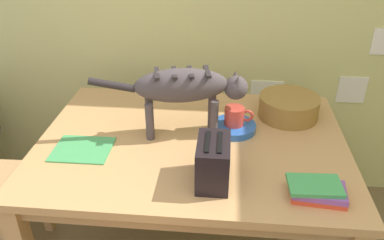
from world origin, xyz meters
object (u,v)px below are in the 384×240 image
at_px(book_stack, 317,190).
at_px(wicker_basket, 289,106).
at_px(dining_table, 192,155).
at_px(saucer_bowl, 234,127).
at_px(cat, 187,88).
at_px(toaster, 213,162).
at_px(coffee_mug, 235,116).
at_px(magazine, 83,149).

bearing_deg(book_stack, wicker_basket, 93.37).
distance_m(dining_table, saucer_bowl, 0.23).
distance_m(cat, saucer_bowl, 0.30).
relative_size(cat, saucer_bowl, 3.31).
bearing_deg(dining_table, toaster, -69.51).
xyz_separation_m(dining_table, coffee_mug, (0.19, 0.10, 0.16)).
xyz_separation_m(wicker_basket, toaster, (-0.34, -0.54, 0.03)).
bearing_deg(coffee_mug, dining_table, -151.36).
bearing_deg(wicker_basket, toaster, -122.29).
bearing_deg(toaster, cat, 111.38).
relative_size(saucer_bowl, coffee_mug, 1.55).
bearing_deg(coffee_mug, magazine, -160.69).
distance_m(cat, coffee_mug, 0.26).
bearing_deg(book_stack, magazine, 167.07).
relative_size(dining_table, saucer_bowl, 6.66).
height_order(magazine, toaster, toaster).
height_order(book_stack, wicker_basket, wicker_basket).
height_order(coffee_mug, toaster, toaster).
height_order(coffee_mug, magazine, coffee_mug).
height_order(cat, magazine, cat).
bearing_deg(cat, dining_table, 14.32).
bearing_deg(dining_table, saucer_bowl, 29.07).
distance_m(dining_table, coffee_mug, 0.26).
relative_size(dining_table, cat, 2.01).
bearing_deg(cat, saucer_bowl, 90.00).
xyz_separation_m(dining_table, wicker_basket, (0.44, 0.26, 0.14)).
bearing_deg(saucer_bowl, cat, -168.90).
distance_m(dining_table, wicker_basket, 0.53).
relative_size(cat, toaster, 3.35).
xyz_separation_m(saucer_bowl, magazine, (-0.64, -0.22, -0.01)).
bearing_deg(wicker_basket, magazine, -157.07).
distance_m(coffee_mug, magazine, 0.68).
relative_size(magazine, toaster, 1.21).
xyz_separation_m(cat, coffee_mug, (0.21, 0.04, -0.15)).
bearing_deg(coffee_mug, cat, -169.07).
distance_m(cat, book_stack, 0.67).
distance_m(dining_table, toaster, 0.34).
distance_m(saucer_bowl, wicker_basket, 0.31).
relative_size(cat, coffee_mug, 5.12).
bearing_deg(book_stack, coffee_mug, 123.79).
height_order(dining_table, wicker_basket, wicker_basket).
distance_m(coffee_mug, book_stack, 0.53).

